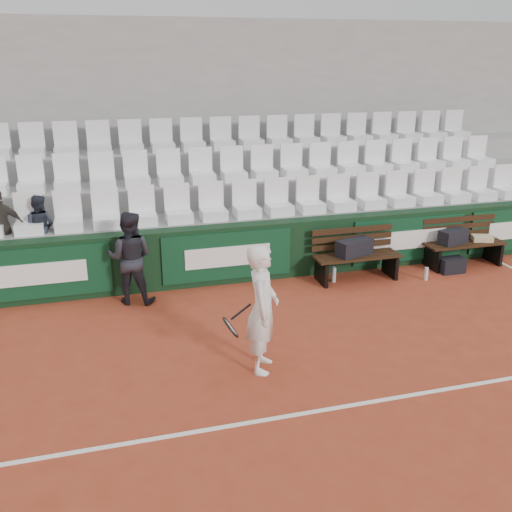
{
  "coord_description": "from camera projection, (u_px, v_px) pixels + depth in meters",
  "views": [
    {
      "loc": [
        -2.16,
        -4.96,
        3.72
      ],
      "look_at": [
        -0.11,
        2.4,
        1.0
      ],
      "focal_mm": 40.0,
      "sensor_mm": 36.0,
      "label": 1
    }
  ],
  "objects": [
    {
      "name": "bench_right",
      "position": [
        463.0,
        254.0,
        10.53
      ],
      "size": [
        1.5,
        0.56,
        0.45
      ],
      "primitive_type": "cube",
      "color": "#321C0F",
      "rests_on": "ground"
    },
    {
      "name": "grandstand_tier_mid",
      "position": [
        217.0,
        216.0,
        11.11
      ],
      "size": [
        18.0,
        0.95,
        1.45
      ],
      "primitive_type": "cube",
      "color": "gray",
      "rests_on": "ground"
    },
    {
      "name": "seat_row_back",
      "position": [
        208.0,
        134.0,
        11.31
      ],
      "size": [
        11.9,
        0.44,
        0.63
      ],
      "primitive_type": "cube",
      "color": "silver",
      "rests_on": "grandstand_tier_back"
    },
    {
      "name": "sports_bag_right",
      "position": [
        453.0,
        237.0,
        10.37
      ],
      "size": [
        0.6,
        0.4,
        0.26
      ],
      "primitive_type": "cube",
      "rotation": [
        0.0,
        0.0,
        0.28
      ],
      "color": "black",
      "rests_on": "bench_right"
    },
    {
      "name": "seat_row_front",
      "position": [
        230.0,
        200.0,
        9.89
      ],
      "size": [
        11.9,
        0.44,
        0.63
      ],
      "primitive_type": "cube",
      "color": "white",
      "rests_on": "grandstand_tier_front"
    },
    {
      "name": "water_bottle_far",
      "position": [
        426.0,
        274.0,
        9.88
      ],
      "size": [
        0.06,
        0.06,
        0.23
      ],
      "primitive_type": "cylinder",
      "color": "silver",
      "rests_on": "ground"
    },
    {
      "name": "ground",
      "position": [
        323.0,
        410.0,
        6.29
      ],
      "size": [
        80.0,
        80.0,
        0.0
      ],
      "primitive_type": "plane",
      "color": "#A13C24",
      "rests_on": "ground"
    },
    {
      "name": "ball_kid",
      "position": [
        130.0,
        258.0,
        8.81
      ],
      "size": [
        0.85,
        0.75,
        1.47
      ],
      "primitive_type": "imported",
      "rotation": [
        0.0,
        0.0,
        2.83
      ],
      "color": "black",
      "rests_on": "ground"
    },
    {
      "name": "sports_bag_ground",
      "position": [
        451.0,
        265.0,
        10.23
      ],
      "size": [
        0.45,
        0.27,
        0.27
      ],
      "primitive_type": "cube",
      "rotation": [
        0.0,
        0.0,
        0.01
      ],
      "color": "black",
      "rests_on": "ground"
    },
    {
      "name": "sports_bag_left",
      "position": [
        354.0,
        247.0,
        9.76
      ],
      "size": [
        0.7,
        0.47,
        0.28
      ],
      "primitive_type": "cube",
      "rotation": [
        0.0,
        0.0,
        0.32
      ],
      "color": "black",
      "rests_on": "bench_left"
    },
    {
      "name": "seat_row_mid",
      "position": [
        218.0,
        165.0,
        10.6
      ],
      "size": [
        11.9,
        0.44,
        0.63
      ],
      "primitive_type": "cube",
      "color": "white",
      "rests_on": "grandstand_tier_mid"
    },
    {
      "name": "spectator_c",
      "position": [
        36.0,
        200.0,
        9.07
      ],
      "size": [
        0.62,
        0.56,
        1.05
      ],
      "primitive_type": "imported",
      "rotation": [
        0.0,
        0.0,
        2.77
      ],
      "color": "#202530",
      "rests_on": "grandstand_tier_front"
    },
    {
      "name": "grandstand_tier_back",
      "position": [
        208.0,
        194.0,
        11.9
      ],
      "size": [
        18.0,
        0.95,
        1.9
      ],
      "primitive_type": "cube",
      "color": "#979794",
      "rests_on": "ground"
    },
    {
      "name": "towel",
      "position": [
        482.0,
        238.0,
        10.53
      ],
      "size": [
        0.42,
        0.36,
        0.1
      ],
      "primitive_type": "cube",
      "rotation": [
        0.0,
        0.0,
        -0.34
      ],
      "color": "#C7BC81",
      "rests_on": "bench_right"
    },
    {
      "name": "tennis_player",
      "position": [
        262.0,
        309.0,
        6.88
      ],
      "size": [
        0.78,
        0.69,
        1.63
      ],
      "color": "white",
      "rests_on": "ground"
    },
    {
      "name": "back_barrier",
      "position": [
        241.0,
        253.0,
        9.77
      ],
      "size": [
        18.0,
        0.34,
        1.0
      ],
      "color": "black",
      "rests_on": "ground"
    },
    {
      "name": "grandstand_tier_front",
      "position": [
        229.0,
        242.0,
        10.32
      ],
      "size": [
        18.0,
        0.95,
        1.0
      ],
      "primitive_type": "cube",
      "color": "gray",
      "rests_on": "ground"
    },
    {
      "name": "water_bottle_near",
      "position": [
        334.0,
        274.0,
        9.8
      ],
      "size": [
        0.07,
        0.07,
        0.27
      ],
      "primitive_type": "cylinder",
      "color": "#B0C1C7",
      "rests_on": "ground"
    },
    {
      "name": "court_baseline",
      "position": [
        323.0,
        410.0,
        6.29
      ],
      "size": [
        18.0,
        0.06,
        0.01
      ],
      "primitive_type": "cube",
      "color": "white",
      "rests_on": "ground"
    },
    {
      "name": "grandstand_rear_wall",
      "position": [
        200.0,
        130.0,
        12.05
      ],
      "size": [
        18.0,
        0.3,
        4.4
      ],
      "primitive_type": "cube",
      "color": "gray",
      "rests_on": "ground"
    },
    {
      "name": "bench_left",
      "position": [
        356.0,
        267.0,
        9.87
      ],
      "size": [
        1.5,
        0.56,
        0.45
      ],
      "primitive_type": "cube",
      "color": "#311C0E",
      "rests_on": "ground"
    }
  ]
}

